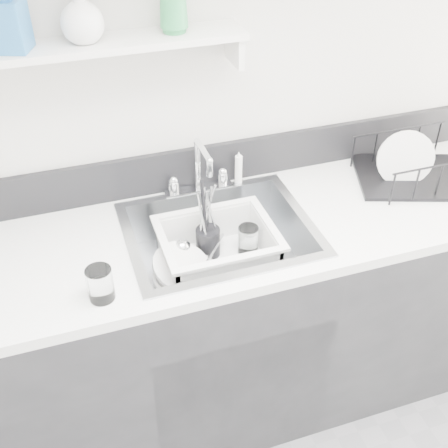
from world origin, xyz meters
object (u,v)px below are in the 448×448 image
object	(u,v)px
sink	(220,250)
wash_tub	(218,249)
counter_run	(220,322)
dish_rack	(417,161)

from	to	relation	value
sink	wash_tub	xyz separation A→B (m)	(-0.01, 0.00, 0.00)
counter_run	sink	distance (m)	0.37
sink	dish_rack	distance (m)	0.84
counter_run	dish_rack	world-z (taller)	dish_rack
counter_run	dish_rack	size ratio (longest dim) A/B	7.34
counter_run	wash_tub	size ratio (longest dim) A/B	7.92
wash_tub	counter_run	bearing A→B (deg)	-40.33
counter_run	dish_rack	bearing A→B (deg)	5.16
sink	wash_tub	world-z (taller)	sink
counter_run	wash_tub	distance (m)	0.37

